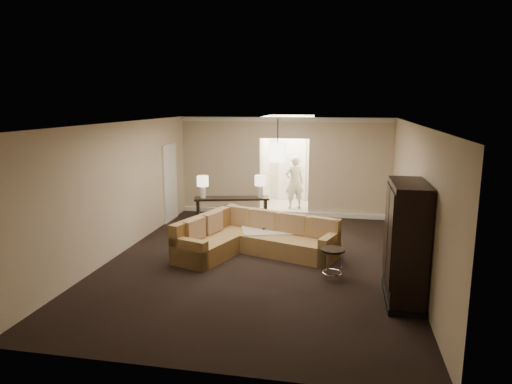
% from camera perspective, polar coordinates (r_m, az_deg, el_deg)
% --- Properties ---
extents(ground, '(8.00, 8.00, 0.00)m').
position_cam_1_polar(ground, '(9.49, 0.23, -8.59)').
color(ground, black).
rests_on(ground, ground).
extents(wall_back, '(6.00, 0.04, 2.80)m').
position_cam_1_polar(wall_back, '(13.01, 3.52, 3.17)').
color(wall_back, beige).
rests_on(wall_back, ground).
extents(wall_front, '(6.00, 0.04, 2.80)m').
position_cam_1_polar(wall_front, '(5.37, -7.80, -8.65)').
color(wall_front, beige).
rests_on(wall_front, ground).
extents(wall_left, '(0.04, 8.00, 2.80)m').
position_cam_1_polar(wall_left, '(10.10, -16.73, 0.38)').
color(wall_left, beige).
rests_on(wall_left, ground).
extents(wall_right, '(0.04, 8.00, 2.80)m').
position_cam_1_polar(wall_right, '(9.06, 19.22, -0.98)').
color(wall_right, beige).
rests_on(wall_right, ground).
extents(ceiling, '(6.00, 8.00, 0.02)m').
position_cam_1_polar(ceiling, '(8.94, 0.25, 8.55)').
color(ceiling, silver).
rests_on(ceiling, wall_back).
extents(crown_molding, '(6.00, 0.10, 0.12)m').
position_cam_1_polar(crown_molding, '(12.84, 3.56, 9.03)').
color(crown_molding, white).
rests_on(crown_molding, wall_back).
extents(baseboard, '(6.00, 0.10, 0.12)m').
position_cam_1_polar(baseboard, '(13.22, 3.42, -2.62)').
color(baseboard, white).
rests_on(baseboard, ground).
extents(side_door, '(0.05, 0.90, 2.10)m').
position_cam_1_polar(side_door, '(12.66, -10.69, 1.16)').
color(side_door, white).
rests_on(side_door, ground).
extents(foyer, '(1.44, 2.02, 2.80)m').
position_cam_1_polar(foyer, '(14.34, 4.21, 3.51)').
color(foyer, beige).
rests_on(foyer, ground).
extents(sectional_sofa, '(3.37, 2.41, 0.85)m').
position_cam_1_polar(sectional_sofa, '(9.82, -0.57, -5.83)').
color(sectional_sofa, brown).
rests_on(sectional_sofa, ground).
extents(coffee_table, '(1.33, 1.33, 0.45)m').
position_cam_1_polar(coffee_table, '(10.36, 1.19, -5.60)').
color(coffee_table, white).
rests_on(coffee_table, ground).
extents(console_table, '(1.99, 0.91, 0.75)m').
position_cam_1_polar(console_table, '(12.05, -3.03, -2.09)').
color(console_table, black).
rests_on(console_table, ground).
extents(armoire, '(0.59, 1.37, 1.97)m').
position_cam_1_polar(armoire, '(7.80, 18.16, -6.29)').
color(armoire, black).
rests_on(armoire, ground).
extents(drink_table, '(0.45, 0.45, 0.56)m').
position_cam_1_polar(drink_table, '(8.61, 9.55, -8.02)').
color(drink_table, black).
rests_on(drink_table, ground).
extents(table_lamp_left, '(0.30, 0.30, 0.57)m').
position_cam_1_polar(table_lamp_left, '(11.93, -6.68, 1.09)').
color(table_lamp_left, silver).
rests_on(table_lamp_left, console_table).
extents(table_lamp_right, '(0.30, 0.30, 0.57)m').
position_cam_1_polar(table_lamp_right, '(11.93, 0.55, 1.17)').
color(table_lamp_right, silver).
rests_on(table_lamp_right, console_table).
extents(pendant_light, '(0.38, 0.38, 1.09)m').
position_cam_1_polar(pendant_light, '(11.67, 2.72, 4.99)').
color(pendant_light, black).
rests_on(pendant_light, ceiling).
extents(person, '(0.77, 0.66, 1.80)m').
position_cam_1_polar(person, '(13.88, 4.83, 1.57)').
color(person, beige).
rests_on(person, ground).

